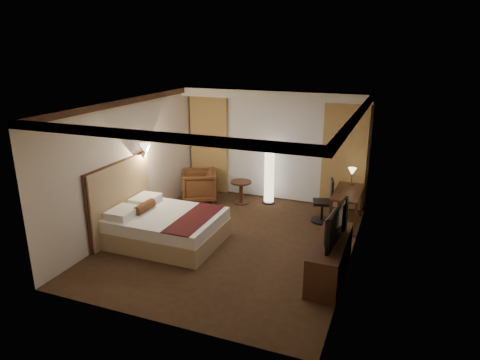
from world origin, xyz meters
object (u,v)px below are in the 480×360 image
at_px(floor_lamp, 269,173).
at_px(armchair, 199,184).
at_px(office_chair, 323,201).
at_px(dresser, 330,258).
at_px(television, 331,221).
at_px(side_table, 241,192).
at_px(desk, 347,208).
at_px(bed, 167,228).

bearing_deg(floor_lamp, armchair, -164.82).
bearing_deg(floor_lamp, office_chair, -25.91).
bearing_deg(armchair, office_chair, 59.32).
relative_size(floor_lamp, office_chair, 1.55).
distance_m(dresser, television, 0.66).
distance_m(floor_lamp, dresser, 3.58).
xyz_separation_m(side_table, desk, (2.56, -0.37, 0.10)).
distance_m(floor_lamp, desk, 2.08).
bearing_deg(bed, television, -2.84).
height_order(floor_lamp, television, floor_lamp).
xyz_separation_m(bed, armchair, (-0.48, 2.34, 0.12)).
xyz_separation_m(armchair, dresser, (3.65, -2.49, -0.09)).
distance_m(floor_lamp, office_chair, 1.61).
xyz_separation_m(bed, side_table, (0.57, 2.51, -0.02)).
height_order(bed, desk, desk).
distance_m(bed, armchair, 2.39).
bearing_deg(desk, bed, -145.54).
height_order(armchair, office_chair, office_chair).
height_order(bed, office_chair, office_chair).
relative_size(armchair, desk, 0.65).
xyz_separation_m(desk, dresser, (0.05, -2.30, -0.05)).
bearing_deg(side_table, desk, -8.23).
bearing_deg(office_chair, bed, -155.40).
xyz_separation_m(floor_lamp, office_chair, (1.43, -0.69, -0.27)).
height_order(office_chair, dresser, office_chair).
xyz_separation_m(armchair, office_chair, (3.09, -0.24, 0.07)).
distance_m(side_table, desk, 2.59).
bearing_deg(armchair, side_table, 73.41).
relative_size(bed, armchair, 2.45).
xyz_separation_m(side_table, floor_lamp, (0.62, 0.27, 0.47)).
distance_m(armchair, floor_lamp, 1.75).
bearing_deg(desk, side_table, 171.77).
distance_m(side_table, floor_lamp, 0.83).
distance_m(bed, office_chair, 3.35).
bearing_deg(bed, office_chair, 38.72).
height_order(armchair, side_table, armchair).
height_order(bed, armchair, armchair).
distance_m(desk, office_chair, 0.53).
height_order(office_chair, television, television).
relative_size(floor_lamp, dresser, 0.89).
bearing_deg(desk, dresser, -88.76).
distance_m(office_chair, television, 2.37).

